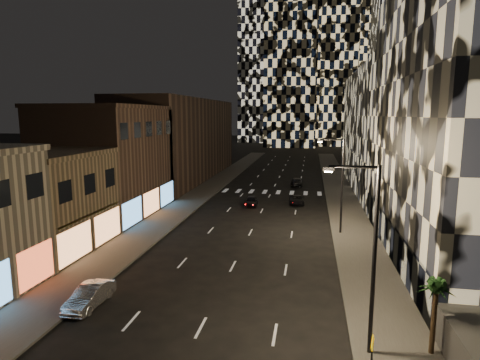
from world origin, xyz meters
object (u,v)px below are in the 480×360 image
at_px(car_silver_parked, 90,296).
at_px(car_dark_midlane, 251,201).
at_px(streetlight_far, 340,179).
at_px(car_dark_oncoming, 297,182).
at_px(car_dark_rightlane, 297,200).
at_px(streetlight_near, 369,247).
at_px(ped_sign, 372,352).
at_px(palm_tree, 436,292).

height_order(car_silver_parked, car_dark_midlane, car_silver_parked).
bearing_deg(streetlight_far, car_silver_parked, -131.16).
distance_m(car_dark_oncoming, car_dark_rightlane, 13.73).
bearing_deg(car_dark_midlane, streetlight_near, -74.88).
bearing_deg(streetlight_near, car_dark_midlane, 108.14).
bearing_deg(car_dark_oncoming, car_silver_parked, 75.38).
relative_size(car_dark_oncoming, ped_sign, 1.89).
height_order(streetlight_near, palm_tree, streetlight_near).
height_order(car_dark_midlane, ped_sign, ped_sign).
relative_size(car_dark_oncoming, palm_tree, 1.18).
bearing_deg(car_dark_midlane, palm_tree, -69.39).
xyz_separation_m(car_silver_parked, palm_tree, (18.70, -1.75, 2.58)).
distance_m(car_silver_parked, car_dark_midlane, 28.76).
relative_size(car_dark_oncoming, car_dark_rightlane, 1.12).
height_order(streetlight_far, ped_sign, streetlight_far).
bearing_deg(car_silver_parked, car_dark_oncoming, 77.41).
xyz_separation_m(streetlight_near, streetlight_far, (0.00, 20.00, 0.00)).
relative_size(streetlight_far, car_dark_rightlane, 2.29).
height_order(streetlight_near, car_dark_midlane, streetlight_near).
height_order(car_dark_rightlane, ped_sign, ped_sign).
height_order(streetlight_near, car_silver_parked, streetlight_near).
distance_m(streetlight_near, car_silver_parked, 16.40).
xyz_separation_m(streetlight_near, car_dark_rightlane, (-4.35, 32.36, -4.81)).
bearing_deg(car_silver_parked, car_dark_rightlane, 70.74).
xyz_separation_m(car_dark_midlane, ped_sign, (9.91, -32.96, 1.09)).
bearing_deg(streetlight_near, palm_tree, 8.18).
bearing_deg(palm_tree, streetlight_far, 99.14).
bearing_deg(car_dark_rightlane, streetlight_far, -73.48).
bearing_deg(car_dark_rightlane, streetlight_near, -85.22).
bearing_deg(car_dark_oncoming, ped_sign, 94.73).
relative_size(streetlight_far, palm_tree, 2.42).
height_order(car_dark_midlane, palm_tree, palm_tree).
relative_size(car_dark_midlane, ped_sign, 1.56).
bearing_deg(car_dark_rightlane, car_dark_midlane, -163.76).
bearing_deg(streetlight_far, car_dark_oncoming, 100.54).
relative_size(car_silver_parked, car_dark_rightlane, 0.99).
distance_m(car_dark_oncoming, palm_tree, 46.40).
bearing_deg(car_dark_oncoming, palm_tree, 99.03).
xyz_separation_m(car_dark_midlane, car_dark_oncoming, (5.11, 15.66, 0.02)).
distance_m(streetlight_near, car_dark_oncoming, 46.58).
relative_size(streetlight_near, ped_sign, 3.86).
bearing_deg(ped_sign, car_dark_oncoming, 110.65).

